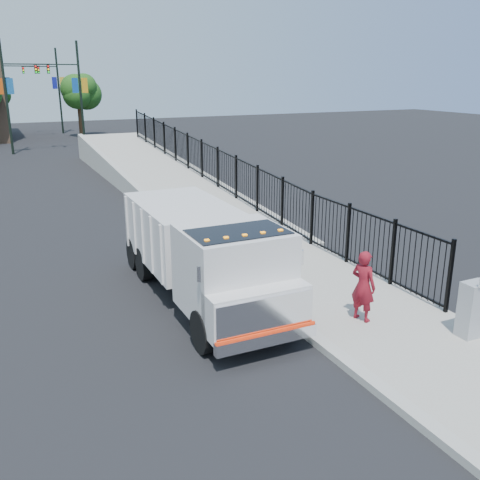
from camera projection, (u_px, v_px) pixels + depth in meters
name	position (u px, v px, depth m)	size (l,w,h in m)	color
ground	(277.00, 311.00, 13.24)	(120.00, 120.00, 0.00)	black
sidewalk	(392.00, 327.00, 12.28)	(3.55, 12.00, 0.12)	#9E998E
curb	(322.00, 344.00, 11.49)	(0.30, 12.00, 0.16)	#ADAAA3
ramp	(163.00, 187.00, 27.91)	(3.95, 24.00, 1.70)	#9E998E
iron_fence	(218.00, 181.00, 24.77)	(0.10, 28.00, 1.80)	black
truck	(204.00, 250.00, 13.45)	(2.41, 7.16, 2.45)	black
worker	(363.00, 286.00, 12.29)	(0.62, 0.40, 1.69)	maroon
utility_cabinet	(473.00, 309.00, 11.59)	(0.55, 0.40, 1.25)	gray
debris	(306.00, 302.00, 13.40)	(0.31, 0.31, 0.08)	silver
light_pole_0	(10.00, 93.00, 38.02)	(3.77, 0.22, 8.00)	black
light_pole_1	(76.00, 91.00, 40.49)	(3.78, 0.22, 8.00)	black
light_pole_2	(8.00, 89.00, 47.26)	(3.77, 0.22, 8.00)	black
light_pole_3	(56.00, 88.00, 51.47)	(3.77, 0.22, 8.00)	black
tree_1	(78.00, 93.00, 48.97)	(2.62, 2.62, 5.31)	#382314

